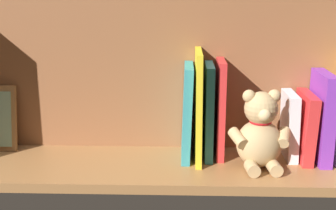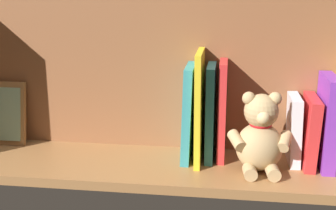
{
  "view_description": "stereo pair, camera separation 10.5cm",
  "coord_description": "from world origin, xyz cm",
  "views": [
    {
      "loc": [
        -3.17,
        101.47,
        42.08
      ],
      "look_at": [
        0.0,
        0.0,
        14.08
      ],
      "focal_mm": 48.83,
      "sensor_mm": 36.0,
      "label": 1
    },
    {
      "loc": [
        -13.65,
        100.6,
        42.08
      ],
      "look_at": [
        0.0,
        0.0,
        14.08
      ],
      "focal_mm": 48.83,
      "sensor_mm": 36.0,
      "label": 2
    }
  ],
  "objects": [
    {
      "name": "book_5",
      "position": [
        -12.42,
        -4.6,
        11.91
      ],
      "size": [
        1.8,
        10.28,
        23.82
      ],
      "primitive_type": "cube",
      "color": "red",
      "rests_on": "ground_plane"
    },
    {
      "name": "shelf_back_panel",
      "position": [
        0.0,
        -10.89,
        19.62
      ],
      "size": [
        112.6,
        1.5,
        39.24
      ],
      "primitive_type": "cube",
      "color": "brown",
      "rests_on": "ground_plane"
    },
    {
      "name": "book_4",
      "position": [
        -29.27,
        -4.34,
        8.02
      ],
      "size": [
        2.83,
        10.8,
        16.1
      ],
      "primitive_type": "cube",
      "rotation": [
        0.0,
        0.03,
        0.0
      ],
      "color": "silver",
      "rests_on": "ground_plane"
    },
    {
      "name": "book_3",
      "position": [
        -32.66,
        -3.28,
        8.1
      ],
      "size": [
        3.09,
        12.91,
        16.27
      ],
      "primitive_type": "cube",
      "rotation": [
        0.0,
        -0.03,
        0.0
      ],
      "color": "red",
      "rests_on": "ground_plane"
    },
    {
      "name": "book_6",
      "position": [
        -9.65,
        -4.09,
        11.44
      ],
      "size": [
        1.91,
        11.29,
        22.89
      ],
      "primitive_type": "cube",
      "color": "teal",
      "rests_on": "ground_plane"
    },
    {
      "name": "book_7",
      "position": [
        -7.09,
        -2.56,
        13.15
      ],
      "size": [
        1.55,
        14.36,
        26.31
      ],
      "primitive_type": "cube",
      "rotation": [
        0.0,
        0.01,
        0.0
      ],
      "color": "yellow",
      "rests_on": "ground_plane"
    },
    {
      "name": "book_2",
      "position": [
        -36.31,
        -2.98,
        10.61
      ],
      "size": [
        2.94,
        13.52,
        21.22
      ],
      "primitive_type": "cube",
      "color": "purple",
      "rests_on": "ground_plane"
    },
    {
      "name": "teddy_bear",
      "position": [
        -21.11,
        2.15,
        8.07
      ],
      "size": [
        14.83,
        12.27,
        18.33
      ],
      "rotation": [
        0.0,
        0.0,
        0.08
      ],
      "color": "tan",
      "rests_on": "ground_plane"
    },
    {
      "name": "picture_frame_leaning",
      "position": [
        44.78,
        -7.31,
        8.17
      ],
      "size": [
        12.24,
        4.25,
        16.55
      ],
      "color": "#9E6B3D",
      "rests_on": "ground_plane"
    },
    {
      "name": "ground_plane",
      "position": [
        0.0,
        0.0,
        -1.1
      ],
      "size": [
        112.6,
        26.28,
        2.2
      ],
      "primitive_type": "cube",
      "color": "#9E6B3D"
    },
    {
      "name": "book_8",
      "position": [
        -4.47,
        -3.45,
        11.39
      ],
      "size": [
        2.68,
        12.57,
        22.83
      ],
      "primitive_type": "cube",
      "rotation": [
        0.0,
        -0.03,
        0.0
      ],
      "color": "teal",
      "rests_on": "ground_plane"
    }
  ]
}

